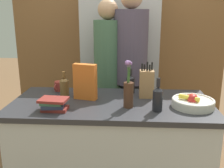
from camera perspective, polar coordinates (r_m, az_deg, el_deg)
name	(u,v)px	position (r m, az deg, el deg)	size (l,w,h in m)	color
kitchen_island	(111,151)	(2.27, -0.16, -14.44)	(1.58, 0.76, 0.88)	silver
back_wall_wood	(119,33)	(3.54, 1.54, 10.99)	(2.78, 0.12, 2.60)	brown
refrigerator	(120,64)	(3.23, 1.79, 4.39)	(0.88, 0.63, 1.91)	#B7B7BC
fruit_bowl	(193,102)	(2.05, 17.17, -3.74)	(0.31, 0.31, 0.10)	silver
knife_block	(147,84)	(2.18, 7.53, 0.09)	(0.12, 0.10, 0.30)	#A87A4C
flower_vase	(128,90)	(1.93, 3.60, -1.42)	(0.07, 0.07, 0.35)	#4C2D1E
cereal_box	(85,82)	(2.12, -5.87, 0.48)	(0.20, 0.10, 0.29)	orange
coffee_mug	(59,86)	(2.40, -11.45, -0.47)	(0.09, 0.12, 0.09)	#99332D
book_stack	(54,104)	(1.94, -12.56, -4.31)	(0.21, 0.16, 0.09)	maroon
bottle_oil	(64,86)	(2.26, -10.35, -0.41)	(0.08, 0.08, 0.21)	brown
bottle_vinegar	(130,83)	(2.29, 4.04, 0.12)	(0.08, 0.08, 0.22)	black
bottle_wine	(158,98)	(1.89, 9.91, -3.05)	(0.07, 0.07, 0.24)	black
person_at_sink	(108,73)	(2.69, -0.87, 2.50)	(0.28, 0.28, 1.69)	#383842
person_in_blue	(130,68)	(2.68, 4.00, 3.55)	(0.34, 0.34, 1.81)	#383842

